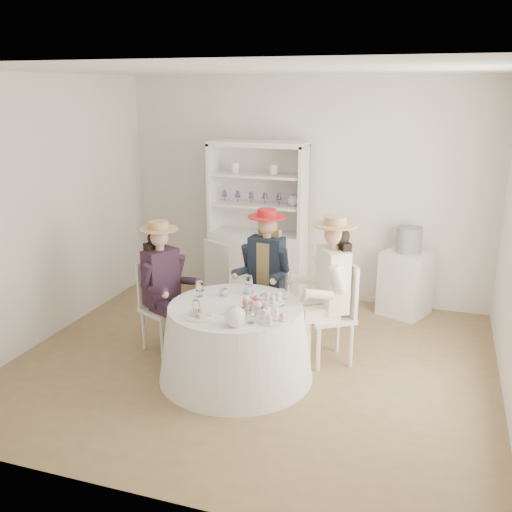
% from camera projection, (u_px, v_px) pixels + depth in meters
% --- Properties ---
extents(ground, '(4.50, 4.50, 0.00)m').
position_uv_depth(ground, '(253.00, 363.00, 5.51)').
color(ground, brown).
rests_on(ground, ground).
extents(ceiling, '(4.50, 4.50, 0.00)m').
position_uv_depth(ceiling, '(252.00, 70.00, 4.74)').
color(ceiling, white).
rests_on(ceiling, wall_back).
extents(wall_back, '(4.50, 0.00, 4.50)m').
position_uv_depth(wall_back, '(305.00, 190.00, 6.95)').
color(wall_back, white).
rests_on(wall_back, ground).
extents(wall_front, '(4.50, 0.00, 4.50)m').
position_uv_depth(wall_front, '(142.00, 304.00, 3.31)').
color(wall_front, white).
rests_on(wall_front, ground).
extents(wall_left, '(0.00, 4.50, 4.50)m').
position_uv_depth(wall_left, '(44.00, 211.00, 5.81)').
color(wall_left, white).
rests_on(wall_left, ground).
extents(tea_table, '(1.41, 1.41, 0.69)m').
position_uv_depth(tea_table, '(236.00, 342.00, 5.17)').
color(tea_table, white).
rests_on(tea_table, ground).
extents(hutch, '(1.33, 0.87, 1.96)m').
position_uv_depth(hutch, '(259.00, 245.00, 7.00)').
color(hutch, silver).
rests_on(hutch, ground).
extents(side_table, '(0.64, 0.64, 0.75)m').
position_uv_depth(side_table, '(405.00, 283.00, 6.61)').
color(side_table, silver).
rests_on(side_table, ground).
extents(hatbox, '(0.31, 0.31, 0.29)m').
position_uv_depth(hatbox, '(409.00, 240.00, 6.46)').
color(hatbox, black).
rests_on(hatbox, side_table).
extents(guest_left, '(0.56, 0.51, 1.33)m').
position_uv_depth(guest_left, '(163.00, 279.00, 5.60)').
color(guest_left, silver).
rests_on(guest_left, ground).
extents(guest_mid, '(0.51, 0.53, 1.38)m').
position_uv_depth(guest_mid, '(266.00, 266.00, 5.89)').
color(guest_mid, silver).
rests_on(guest_mid, ground).
extents(guest_right, '(0.62, 0.58, 1.44)m').
position_uv_depth(guest_right, '(330.00, 282.00, 5.32)').
color(guest_right, silver).
rests_on(guest_right, ground).
extents(spare_chair, '(0.54, 0.54, 0.97)m').
position_uv_depth(spare_chair, '(224.00, 280.00, 6.29)').
color(spare_chair, silver).
rests_on(spare_chair, ground).
extents(teacup_a, '(0.09, 0.09, 0.06)m').
position_uv_depth(teacup_a, '(224.00, 293.00, 5.30)').
color(teacup_a, white).
rests_on(teacup_a, tea_table).
extents(teacup_b, '(0.09, 0.09, 0.07)m').
position_uv_depth(teacup_b, '(248.00, 291.00, 5.34)').
color(teacup_b, white).
rests_on(teacup_b, tea_table).
extents(teacup_c, '(0.10, 0.10, 0.06)m').
position_uv_depth(teacup_c, '(264.00, 298.00, 5.16)').
color(teacup_c, white).
rests_on(teacup_c, tea_table).
extents(flower_bowl, '(0.25, 0.25, 0.05)m').
position_uv_depth(flower_bowl, '(256.00, 309.00, 4.92)').
color(flower_bowl, white).
rests_on(flower_bowl, tea_table).
extents(flower_arrangement, '(0.17, 0.17, 0.06)m').
position_uv_depth(flower_arrangement, '(253.00, 303.00, 4.92)').
color(flower_arrangement, '#CC6682').
rests_on(flower_arrangement, tea_table).
extents(table_teapot, '(0.25, 0.18, 0.19)m').
position_uv_depth(table_teapot, '(235.00, 317.00, 4.62)').
color(table_teapot, white).
rests_on(table_teapot, tea_table).
extents(sandwich_plate, '(0.28, 0.28, 0.06)m').
position_uv_depth(sandwich_plate, '(201.00, 315.00, 4.83)').
color(sandwich_plate, white).
rests_on(sandwich_plate, tea_table).
extents(cupcake_stand, '(0.26, 0.26, 0.24)m').
position_uv_depth(cupcake_stand, '(273.00, 311.00, 4.72)').
color(cupcake_stand, white).
rests_on(cupcake_stand, tea_table).
extents(stemware_set, '(0.86, 0.83, 0.15)m').
position_uv_depth(stemware_set, '(235.00, 298.00, 5.05)').
color(stemware_set, white).
rests_on(stemware_set, tea_table).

